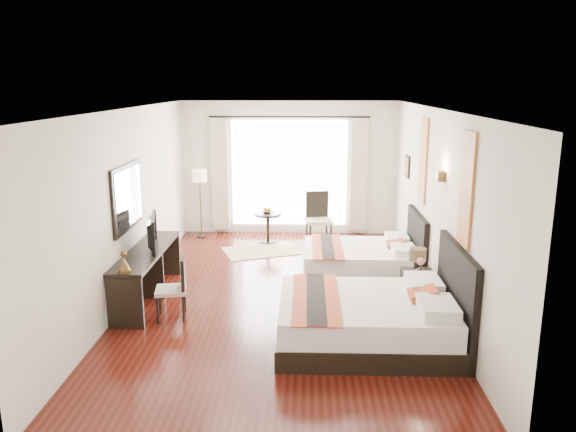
{
  "coord_description": "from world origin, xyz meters",
  "views": [
    {
      "loc": [
        0.37,
        -7.97,
        3.16
      ],
      "look_at": [
        0.09,
        0.36,
        1.17
      ],
      "focal_mm": 35.0,
      "sensor_mm": 36.0,
      "label": 1
    }
  ],
  "objects_px": {
    "console_desk": "(148,274)",
    "window_chair": "(318,229)",
    "fruit_bowl": "(267,212)",
    "bed_far": "(364,259)",
    "vase": "(420,272)",
    "floor_lamp": "(200,180)",
    "desk_chair": "(173,300)",
    "side_table": "(268,228)",
    "television": "(148,232)",
    "nightstand": "(418,290)",
    "bed_near": "(373,318)",
    "table_lamp": "(418,256)"
  },
  "relations": [
    {
      "from": "bed_near",
      "to": "television",
      "type": "xyz_separation_m",
      "value": [
        -3.17,
        1.44,
        0.68
      ]
    },
    {
      "from": "bed_far",
      "to": "nightstand",
      "type": "bearing_deg",
      "value": -65.38
    },
    {
      "from": "vase",
      "to": "fruit_bowl",
      "type": "xyz_separation_m",
      "value": [
        -2.39,
        3.41,
        0.06
      ]
    },
    {
      "from": "table_lamp",
      "to": "vase",
      "type": "relative_size",
      "value": 2.51
    },
    {
      "from": "nightstand",
      "to": "television",
      "type": "xyz_separation_m",
      "value": [
        -3.94,
        0.32,
        0.74
      ]
    },
    {
      "from": "fruit_bowl",
      "to": "bed_far",
      "type": "bearing_deg",
      "value": -47.49
    },
    {
      "from": "nightstand",
      "to": "window_chair",
      "type": "height_order",
      "value": "window_chair"
    },
    {
      "from": "fruit_bowl",
      "to": "side_table",
      "type": "bearing_deg",
      "value": -36.56
    },
    {
      "from": "side_table",
      "to": "window_chair",
      "type": "xyz_separation_m",
      "value": [
        1.01,
        -0.04,
        0.01
      ]
    },
    {
      "from": "floor_lamp",
      "to": "side_table",
      "type": "height_order",
      "value": "floor_lamp"
    },
    {
      "from": "table_lamp",
      "to": "fruit_bowl",
      "type": "height_order",
      "value": "table_lamp"
    },
    {
      "from": "vase",
      "to": "side_table",
      "type": "xyz_separation_m",
      "value": [
        -2.37,
        3.39,
        -0.27
      ]
    },
    {
      "from": "vase",
      "to": "desk_chair",
      "type": "distance_m",
      "value": 3.45
    },
    {
      "from": "bed_near",
      "to": "side_table",
      "type": "height_order",
      "value": "bed_near"
    },
    {
      "from": "vase",
      "to": "desk_chair",
      "type": "xyz_separation_m",
      "value": [
        -3.42,
        -0.36,
        -0.31
      ]
    },
    {
      "from": "desk_chair",
      "to": "bed_near",
      "type": "bearing_deg",
      "value": 156.75
    },
    {
      "from": "nightstand",
      "to": "table_lamp",
      "type": "height_order",
      "value": "table_lamp"
    },
    {
      "from": "fruit_bowl",
      "to": "window_chair",
      "type": "distance_m",
      "value": 1.08
    },
    {
      "from": "fruit_bowl",
      "to": "nightstand",
      "type": "bearing_deg",
      "value": -54.07
    },
    {
      "from": "television",
      "to": "window_chair",
      "type": "bearing_deg",
      "value": -54.61
    },
    {
      "from": "console_desk",
      "to": "window_chair",
      "type": "bearing_deg",
      "value": 49.1
    },
    {
      "from": "bed_near",
      "to": "floor_lamp",
      "type": "distance_m",
      "value": 5.75
    },
    {
      "from": "table_lamp",
      "to": "console_desk",
      "type": "bearing_deg",
      "value": 177.33
    },
    {
      "from": "bed_near",
      "to": "fruit_bowl",
      "type": "distance_m",
      "value": 4.73
    },
    {
      "from": "bed_far",
      "to": "vase",
      "type": "xyz_separation_m",
      "value": [
        0.62,
        -1.49,
        0.29
      ]
    },
    {
      "from": "nightstand",
      "to": "desk_chair",
      "type": "bearing_deg",
      "value": -172.33
    },
    {
      "from": "nightstand",
      "to": "vase",
      "type": "height_order",
      "value": "vase"
    },
    {
      "from": "nightstand",
      "to": "fruit_bowl",
      "type": "xyz_separation_m",
      "value": [
        -2.39,
        3.3,
        0.37
      ]
    },
    {
      "from": "television",
      "to": "desk_chair",
      "type": "relative_size",
      "value": 1.0
    },
    {
      "from": "table_lamp",
      "to": "fruit_bowl",
      "type": "xyz_separation_m",
      "value": [
        -2.37,
        3.25,
        -0.12
      ]
    },
    {
      "from": "bed_far",
      "to": "floor_lamp",
      "type": "height_order",
      "value": "floor_lamp"
    },
    {
      "from": "floor_lamp",
      "to": "nightstand",
      "type": "bearing_deg",
      "value": -44.08
    },
    {
      "from": "bed_far",
      "to": "desk_chair",
      "type": "height_order",
      "value": "bed_far"
    },
    {
      "from": "bed_near",
      "to": "television",
      "type": "bearing_deg",
      "value": 155.5
    },
    {
      "from": "bed_far",
      "to": "vase",
      "type": "relative_size",
      "value": 12.89
    },
    {
      "from": "fruit_bowl",
      "to": "desk_chair",
      "type": "bearing_deg",
      "value": -105.36
    },
    {
      "from": "fruit_bowl",
      "to": "window_chair",
      "type": "relative_size",
      "value": 0.19
    },
    {
      "from": "window_chair",
      "to": "desk_chair",
      "type": "bearing_deg",
      "value": -39.03
    },
    {
      "from": "console_desk",
      "to": "vase",
      "type": "bearing_deg",
      "value": -4.97
    },
    {
      "from": "bed_far",
      "to": "table_lamp",
      "type": "bearing_deg",
      "value": -65.18
    },
    {
      "from": "television",
      "to": "desk_chair",
      "type": "height_order",
      "value": "television"
    },
    {
      "from": "bed_near",
      "to": "table_lamp",
      "type": "relative_size",
      "value": 5.91
    },
    {
      "from": "window_chair",
      "to": "console_desk",
      "type": "bearing_deg",
      "value": -50.79
    },
    {
      "from": "desk_chair",
      "to": "side_table",
      "type": "height_order",
      "value": "desk_chair"
    },
    {
      "from": "bed_far",
      "to": "console_desk",
      "type": "bearing_deg",
      "value": -161.08
    },
    {
      "from": "bed_far",
      "to": "side_table",
      "type": "relative_size",
      "value": 3.13
    },
    {
      "from": "nightstand",
      "to": "floor_lamp",
      "type": "bearing_deg",
      "value": 135.92
    },
    {
      "from": "nightstand",
      "to": "console_desk",
      "type": "relative_size",
      "value": 0.25
    },
    {
      "from": "console_desk",
      "to": "window_chair",
      "type": "relative_size",
      "value": 2.1
    },
    {
      "from": "console_desk",
      "to": "television",
      "type": "distance_m",
      "value": 0.63
    }
  ]
}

